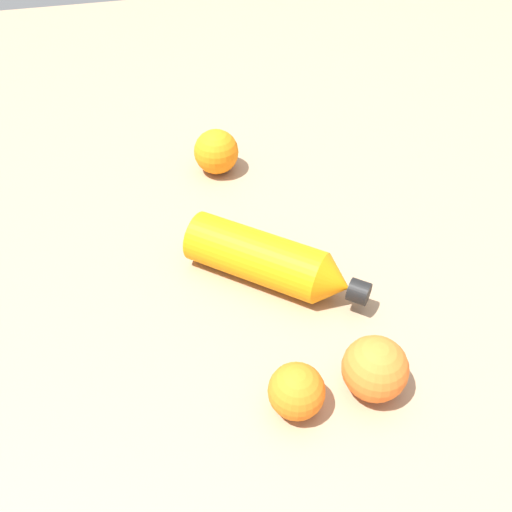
# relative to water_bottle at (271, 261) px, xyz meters

# --- Properties ---
(ground_plane) EXTENTS (2.40, 2.40, 0.00)m
(ground_plane) POSITION_rel_water_bottle_xyz_m (-0.02, -0.02, -0.03)
(ground_plane) COLOR #9E7F60
(water_bottle) EXTENTS (0.20, 0.22, 0.07)m
(water_bottle) POSITION_rel_water_bottle_xyz_m (0.00, 0.00, 0.00)
(water_bottle) COLOR orange
(water_bottle) RESTS_ON ground_plane
(orange_0) EXTENTS (0.06, 0.06, 0.06)m
(orange_0) POSITION_rel_water_bottle_xyz_m (-0.20, 0.03, -0.00)
(orange_0) COLOR orange
(orange_0) RESTS_ON ground_plane
(orange_1) EXTENTS (0.07, 0.07, 0.07)m
(orange_1) POSITION_rel_water_bottle_xyz_m (0.27, 0.02, 0.00)
(orange_1) COLOR orange
(orange_1) RESTS_ON ground_plane
(orange_2) EXTENTS (0.07, 0.07, 0.07)m
(orange_2) POSITION_rel_water_bottle_xyz_m (-0.19, -0.06, 0.00)
(orange_2) COLOR orange
(orange_2) RESTS_ON ground_plane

